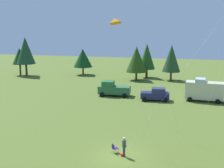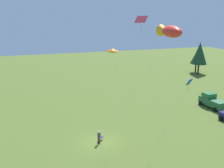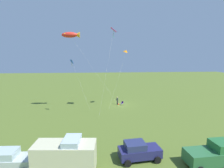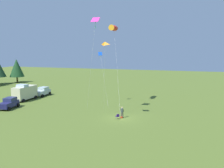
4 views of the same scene
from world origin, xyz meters
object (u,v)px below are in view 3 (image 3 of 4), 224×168
object	(u,v)px
folding_chair	(122,103)
kite_large_fish	(71,35)
truck_green_flatbed	(213,154)
van_camper_beige	(65,156)
kite_diamond_rainbow	(113,32)
kite_delta_orange	(126,51)
car_navy_hatch	(139,151)
person_kite_flyer	(117,100)
kite_diamond_blue	(73,64)
car_silver_compact	(10,160)
backpack_on_grass	(118,104)

from	to	relation	value
folding_chair	kite_large_fish	world-z (taller)	kite_large_fish
truck_green_flatbed	van_camper_beige	distance (m)	13.88
folding_chair	kite_diamond_rainbow	size ratio (longest dim) A/B	0.05
kite_delta_orange	car_navy_hatch	bearing A→B (deg)	84.47
folding_chair	kite_delta_orange	xyz separation A→B (m)	(-0.45, 1.84, 10.93)
person_kite_flyer	folding_chair	bearing A→B (deg)	121.34
person_kite_flyer	folding_chair	distance (m)	1.21
van_camper_beige	kite_delta_orange	distance (m)	23.91
kite_delta_orange	kite_diamond_blue	size ratio (longest dim) A/B	1.19
kite_delta_orange	kite_diamond_blue	distance (m)	10.97
van_camper_beige	kite_delta_orange	world-z (taller)	kite_delta_orange
car_silver_compact	van_camper_beige	bearing A→B (deg)	171.76
person_kite_flyer	van_camper_beige	distance (m)	23.48
person_kite_flyer	truck_green_flatbed	world-z (taller)	truck_green_flatbed
truck_green_flatbed	kite_large_fish	world-z (taller)	kite_large_fish
kite_large_fish	kite_diamond_blue	xyz separation A→B (m)	(-0.35, 2.43, -5.12)
kite_delta_orange	kite_diamond_rainbow	bearing A→B (deg)	41.49
car_silver_compact	kite_large_fish	world-z (taller)	kite_large_fish
van_camper_beige	kite_diamond_blue	size ratio (longest dim) A/B	0.56
folding_chair	car_silver_compact	bearing A→B (deg)	15.62
kite_delta_orange	car_silver_compact	bearing A→B (deg)	53.69
van_camper_beige	kite_delta_orange	bearing A→B (deg)	71.47
person_kite_flyer	kite_delta_orange	distance (m)	10.74
van_camper_beige	kite_large_fish	bearing A→B (deg)	99.96
backpack_on_grass	kite_diamond_rainbow	distance (m)	15.47
truck_green_flatbed	kite_delta_orange	size ratio (longest dim) A/B	0.43
kite_large_fish	kite_diamond_blue	size ratio (longest dim) A/B	1.50
car_silver_compact	kite_delta_orange	bearing A→B (deg)	-123.41
backpack_on_grass	van_camper_beige	bearing A→B (deg)	71.27
person_kite_flyer	car_navy_hatch	xyz separation A→B (m)	(0.37, 20.79, -0.07)
person_kite_flyer	folding_chair	size ratio (longest dim) A/B	2.12
van_camper_beige	person_kite_flyer	bearing A→B (deg)	76.92
backpack_on_grass	car_silver_compact	distance (m)	24.75
kite_diamond_rainbow	kite_diamond_blue	size ratio (longest dim) A/B	1.57
truck_green_flatbed	van_camper_beige	world-z (taller)	van_camper_beige
car_silver_compact	kite_large_fish	distance (m)	22.20
folding_chair	kite_diamond_blue	distance (m)	14.12
car_navy_hatch	van_camper_beige	world-z (taller)	van_camper_beige
truck_green_flatbed	kite_large_fish	xyz separation A→B (m)	(15.41, -18.45, 13.15)
folding_chair	person_kite_flyer	bearing A→B (deg)	-67.37
person_kite_flyer	kite_delta_orange	size ratio (longest dim) A/B	0.15
kite_large_fish	kite_diamond_blue	world-z (taller)	kite_large_fish
van_camper_beige	car_silver_compact	size ratio (longest dim) A/B	1.30
folding_chair	van_camper_beige	size ratio (longest dim) A/B	0.15
kite_large_fish	kite_delta_orange	size ratio (longest dim) A/B	1.26
folding_chair	van_camper_beige	bearing A→B (deg)	27.71
folding_chair	kite_delta_orange	distance (m)	11.09
backpack_on_grass	kite_large_fish	xyz separation A→B (m)	(9.09, 3.82, 14.14)
backpack_on_grass	kite_delta_orange	distance (m)	11.59
backpack_on_grass	van_camper_beige	distance (m)	23.53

